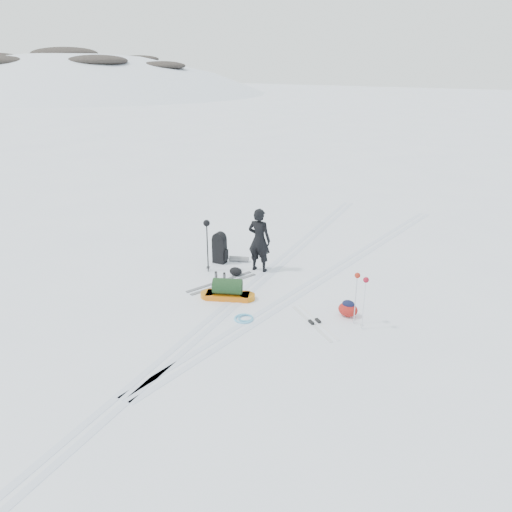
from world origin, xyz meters
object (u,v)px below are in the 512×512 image
Objects in this scene: skier at (259,240)px; ski_poles_black at (207,229)px; pulk_sled at (228,291)px; expedition_rucksack at (222,249)px.

skier reaches higher than ski_poles_black.
ski_poles_black is (-1.38, 1.15, 1.01)m from pulk_sled.
expedition_rucksack is at bearing 104.26° from pulk_sled.
expedition_rucksack is at bearing 97.05° from ski_poles_black.
pulk_sled is 2.06m from ski_poles_black.
skier is at bearing 73.35° from pulk_sled.
pulk_sled is 0.94× the size of ski_poles_black.
expedition_rucksack is 0.62× the size of ski_poles_black.
skier is 2.02m from pulk_sled.
skier is 1.20× the size of ski_poles_black.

